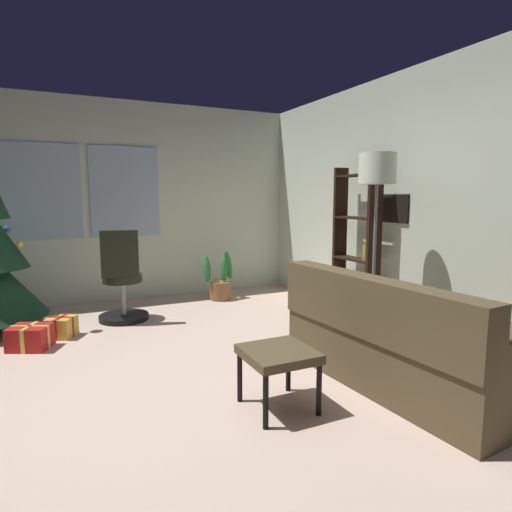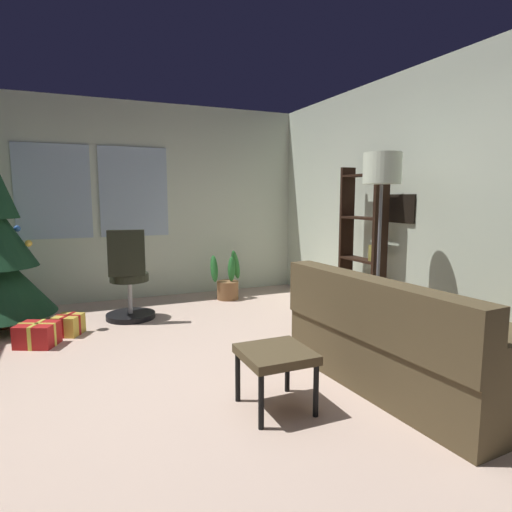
% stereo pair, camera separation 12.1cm
% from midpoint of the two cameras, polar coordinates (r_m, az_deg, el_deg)
% --- Properties ---
extents(ground_plane, '(4.99, 6.34, 0.10)m').
position_cam_midpoint_polar(ground_plane, '(3.35, -8.42, -18.17)').
color(ground_plane, beige).
extents(wall_back_with_windows, '(4.99, 0.12, 2.69)m').
position_cam_midpoint_polar(wall_back_with_windows, '(6.18, -16.63, 6.92)').
color(wall_back_with_windows, silver).
rests_on(wall_back_with_windows, ground_plane).
extents(wall_right_with_frames, '(0.12, 6.34, 2.69)m').
position_cam_midpoint_polar(wall_right_with_frames, '(4.40, 25.31, 6.18)').
color(wall_right_with_frames, silver).
rests_on(wall_right_with_frames, ground_plane).
extents(couch, '(1.59, 1.90, 0.85)m').
position_cam_midpoint_polar(couch, '(3.51, 22.33, -11.35)').
color(couch, brown).
rests_on(couch, ground_plane).
extents(footstool, '(0.45, 0.46, 0.41)m').
position_cam_midpoint_polar(footstool, '(2.94, 3.82, -13.31)').
color(footstool, brown).
rests_on(footstool, ground_plane).
extents(gift_box_red, '(0.43, 0.40, 0.23)m').
position_cam_midpoint_polar(gift_box_red, '(4.64, -26.28, -9.32)').
color(gift_box_red, red).
rests_on(gift_box_red, ground_plane).
extents(gift_box_gold, '(0.34, 0.34, 0.21)m').
position_cam_midpoint_polar(gift_box_gold, '(4.88, -22.90, -8.40)').
color(gift_box_gold, gold).
rests_on(gift_box_gold, ground_plane).
extents(office_chair, '(0.56, 0.56, 1.05)m').
position_cam_midpoint_polar(office_chair, '(5.15, -15.81, -3.63)').
color(office_chair, black).
rests_on(office_chair, ground_plane).
extents(bookshelf, '(0.18, 0.64, 1.75)m').
position_cam_midpoint_polar(bookshelf, '(4.97, 14.52, 0.08)').
color(bookshelf, black).
rests_on(bookshelf, ground_plane).
extents(floor_lamp, '(0.34, 0.34, 1.81)m').
position_cam_midpoint_polar(floor_lamp, '(4.16, 17.09, 9.12)').
color(floor_lamp, slate).
rests_on(floor_lamp, ground_plane).
extents(potted_plant, '(0.50, 0.31, 0.69)m').
position_cam_midpoint_polar(potted_plant, '(6.00, -3.20, -3.52)').
color(potted_plant, brown).
rests_on(potted_plant, ground_plane).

